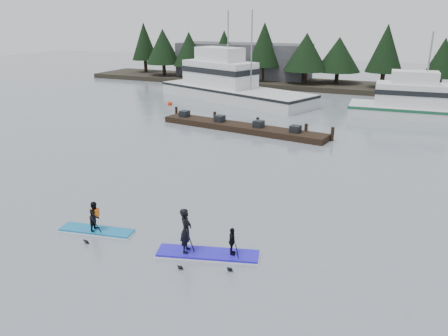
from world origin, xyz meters
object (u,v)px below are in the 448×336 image
at_px(fishing_boat_medium, 425,112).
at_px(fishing_boat_large, 230,92).
at_px(paddleboard_duo, 203,242).
at_px(floating_dock, 241,128).
at_px(paddleboard_solo, 96,222).

bearing_deg(fishing_boat_medium, fishing_boat_large, 171.02).
bearing_deg(paddleboard_duo, floating_dock, 91.34).
distance_m(fishing_boat_large, fishing_boat_medium, 19.22).
relative_size(paddleboard_solo, paddleboard_duo, 0.82).
bearing_deg(paddleboard_duo, fishing_boat_medium, 59.48).
distance_m(paddleboard_solo, paddleboard_duo, 4.83).
height_order(fishing_boat_medium, floating_dock, fishing_boat_medium).
bearing_deg(paddleboard_duo, fishing_boat_large, 95.25).
xyz_separation_m(fishing_boat_large, paddleboard_duo, (11.86, -30.21, -0.23)).
xyz_separation_m(floating_dock, paddleboard_solo, (0.90, -18.22, 0.21)).
distance_m(floating_dock, paddleboard_solo, 18.24).
height_order(paddleboard_solo, paddleboard_duo, paddleboard_duo).
distance_m(fishing_boat_medium, paddleboard_solo, 31.02).
bearing_deg(paddleboard_solo, floating_dock, 82.16).
xyz_separation_m(fishing_boat_medium, floating_dock, (-12.99, -10.34, -0.34)).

